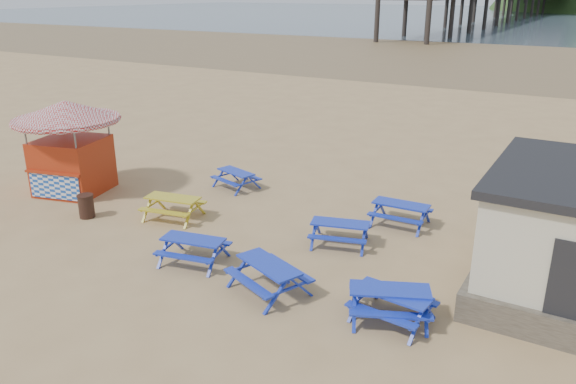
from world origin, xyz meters
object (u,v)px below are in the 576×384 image
Objects in this scene: litter_bin at (86,206)px; ice_cream_kiosk at (69,135)px; picnic_table_blue_a at (236,179)px; picnic_table_blue_b at (400,214)px; picnic_table_yellow at (173,208)px.

ice_cream_kiosk is at bearing 146.82° from litter_bin.
picnic_table_blue_b is at bearing 13.98° from picnic_table_blue_a.
picnic_table_yellow reaches higher than picnic_table_blue_a.
ice_cream_kiosk reaches higher than litter_bin.
picnic_table_yellow is (-6.63, -3.22, 0.00)m from picnic_table_blue_b.
ice_cream_kiosk is (-4.96, -3.33, 1.82)m from picnic_table_blue_a.
picnic_table_blue_a is at bearing 175.74° from picnic_table_blue_b.
picnic_table_yellow reaches higher than picnic_table_blue_b.
picnic_table_blue_b reaches higher than picnic_table_blue_a.
picnic_table_blue_b is at bearing 0.55° from ice_cream_kiosk.
litter_bin is at bearing -162.69° from picnic_table_yellow.
picnic_table_blue_a is 3.52m from picnic_table_yellow.
picnic_table_blue_b is 0.39× the size of ice_cream_kiosk.
litter_bin is (-2.58, -4.89, 0.07)m from picnic_table_blue_a.
ice_cream_kiosk reaches higher than picnic_table_yellow.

